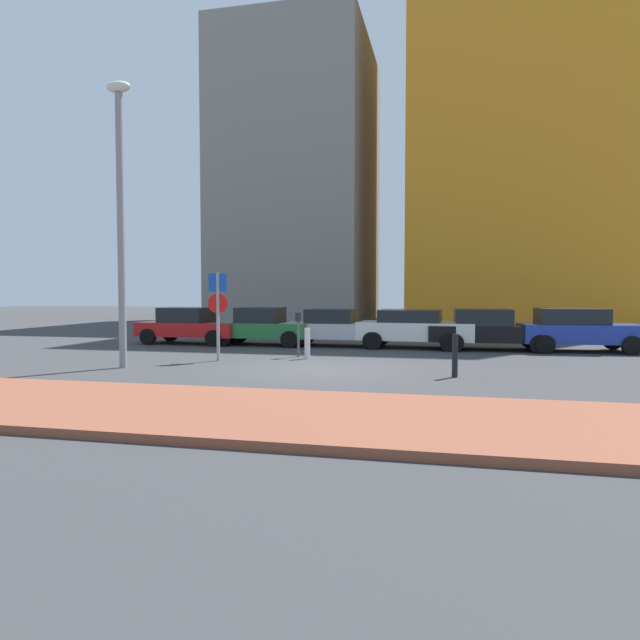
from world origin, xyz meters
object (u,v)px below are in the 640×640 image
parked_car_silver (336,327)px  traffic_bollard_near (455,356)px  parked_car_red (190,325)px  parked_car_green (263,326)px  parked_car_white (415,328)px  street_lamp (120,203)px  parking_meter (298,328)px  parked_car_blue (578,329)px  parked_car_black (488,329)px  traffic_bollard_mid (307,343)px  parking_sign_post (218,306)px

parked_car_silver → traffic_bollard_near: size_ratio=3.98×
parked_car_red → traffic_bollard_near: 12.48m
parked_car_silver → parked_car_green: bearing=-177.0°
parked_car_white → street_lamp: size_ratio=0.56×
parked_car_green → parking_meter: size_ratio=2.74×
parked_car_blue → traffic_bollard_near: 8.31m
parked_car_green → parked_car_black: parked_car_green is taller
parked_car_white → traffic_bollard_near: 7.21m
traffic_bollard_near → parked_car_silver: bearing=121.6°
traffic_bollard_mid → traffic_bollard_near: bearing=-33.1°
parked_car_white → traffic_bollard_near: size_ratio=4.07×
parking_sign_post → parked_car_blue: bearing=25.3°
parked_car_silver → parked_car_black: bearing=-1.6°
street_lamp → parked_car_green: bearing=77.5°
parking_sign_post → traffic_bollard_mid: (2.52, 1.14, -1.20)m
traffic_bollard_near → traffic_bollard_mid: traffic_bollard_near is taller
parked_car_blue → traffic_bollard_mid: 9.73m
parked_car_white → street_lamp: bearing=-136.0°
parked_car_silver → street_lamp: 9.51m
parked_car_white → traffic_bollard_near: (1.39, -7.07, -0.24)m
parking_meter → traffic_bollard_mid: bearing=-44.6°
parked_car_green → street_lamp: 8.36m
street_lamp → traffic_bollard_near: bearing=1.6°
parked_car_silver → parked_car_red: bearing=-177.0°
traffic_bollard_near → parked_car_red: bearing=146.7°
traffic_bollard_mid → parked_car_silver: bearing=88.9°
parked_car_white → parked_car_blue: size_ratio=1.05×
parked_car_black → traffic_bollard_mid: bearing=-144.5°
parked_car_silver → parked_car_blue: size_ratio=1.02×
parked_car_green → traffic_bollard_mid: (2.87, -4.10, -0.26)m
parking_meter → street_lamp: 6.51m
parked_car_green → parked_car_silver: 2.96m
traffic_bollard_mid → parked_car_green: bearing=125.0°
parked_car_red → traffic_bollard_mid: size_ratio=4.44×
parked_car_white → traffic_bollard_mid: parked_car_white is taller
traffic_bollard_near → parked_car_white: bearing=101.1°
parked_car_silver → parking_sign_post: 6.06m
parked_car_red → parked_car_white: 9.05m
parked_car_green → parked_car_white: 5.98m
parked_car_white → street_lamp: street_lamp is taller
parked_car_red → parked_car_black: 11.69m
parked_car_silver → parked_car_blue: 8.70m
street_lamp → parking_meter: bearing=41.1°
street_lamp → traffic_bollard_mid: 6.83m
parked_car_white → parked_car_blue: bearing=0.4°
parked_car_silver → street_lamp: (-4.56, -7.42, 3.81)m
parked_car_black → parked_car_red: bearing=-179.2°
parked_car_blue → traffic_bollard_mid: size_ratio=4.28×
parked_car_red → traffic_bollard_mid: parked_car_red is taller
street_lamp → traffic_bollard_near: 9.83m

